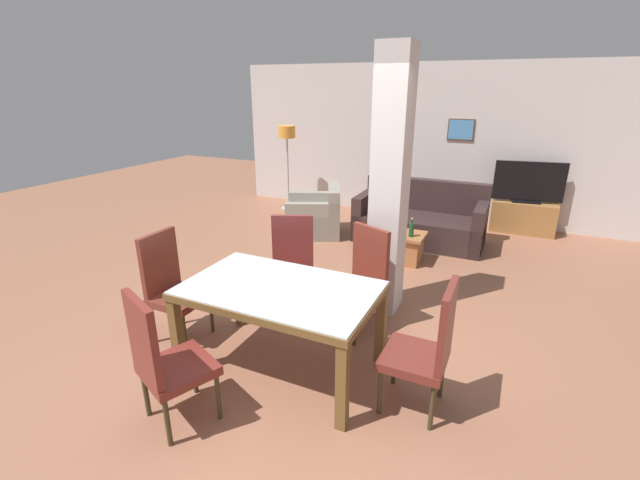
% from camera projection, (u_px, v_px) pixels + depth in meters
% --- Properties ---
extents(ground_plane, '(18.00, 18.00, 0.00)m').
position_uv_depth(ground_plane, '(282.00, 366.00, 3.75)').
color(ground_plane, '#996147').
extents(back_wall, '(7.20, 0.09, 2.70)m').
position_uv_depth(back_wall, '(423.00, 142.00, 7.67)').
color(back_wall, silver).
rests_on(back_wall, ground_plane).
extents(divider_pillar, '(0.32, 0.37, 2.70)m').
position_uv_depth(divider_pillar, '(390.00, 187.00, 4.30)').
color(divider_pillar, silver).
rests_on(divider_pillar, ground_plane).
extents(dining_table, '(1.58, 0.98, 0.77)m').
position_uv_depth(dining_table, '(280.00, 304.00, 3.54)').
color(dining_table, brown).
rests_on(dining_table, ground_plane).
extents(dining_chair_far_right, '(0.61, 0.61, 1.05)m').
position_uv_depth(dining_chair_far_right, '(362.00, 278.00, 4.17)').
color(dining_chair_far_right, maroon).
rests_on(dining_chair_far_right, ground_plane).
extents(dining_chair_head_right, '(0.46, 0.46, 1.05)m').
position_uv_depth(dining_chair_head_right, '(428.00, 346.00, 3.08)').
color(dining_chair_head_right, maroon).
rests_on(dining_chair_head_right, ground_plane).
extents(dining_chair_head_left, '(0.46, 0.46, 1.05)m').
position_uv_depth(dining_chair_head_left, '(172.00, 284.00, 4.04)').
color(dining_chair_head_left, brown).
rests_on(dining_chair_head_left, ground_plane).
extents(dining_chair_far_left, '(0.60, 0.60, 1.05)m').
position_uv_depth(dining_chair_far_left, '(292.00, 264.00, 4.50)').
color(dining_chair_far_left, maroon).
rests_on(dining_chair_far_left, ground_plane).
extents(dining_chair_near_left, '(0.60, 0.60, 1.05)m').
position_uv_depth(dining_chair_near_left, '(164.00, 359.00, 2.94)').
color(dining_chair_near_left, maroon).
rests_on(dining_chair_near_left, ground_plane).
extents(sofa, '(1.93, 0.93, 0.91)m').
position_uv_depth(sofa, '(420.00, 222.00, 6.70)').
color(sofa, '#352423').
rests_on(sofa, ground_plane).
extents(armchair, '(1.13, 1.14, 0.78)m').
position_uv_depth(armchair, '(316.00, 217.00, 7.02)').
color(armchair, gray).
rests_on(armchair, ground_plane).
extents(coffee_table, '(0.65, 0.48, 0.41)m').
position_uv_depth(coffee_table, '(400.00, 246.00, 5.94)').
color(coffee_table, '#AA683A').
rests_on(coffee_table, ground_plane).
extents(bottle, '(0.07, 0.07, 0.26)m').
position_uv_depth(bottle, '(411.00, 230.00, 5.70)').
color(bottle, '#194C23').
rests_on(bottle, coffee_table).
extents(tv_stand, '(0.99, 0.40, 0.51)m').
position_uv_depth(tv_stand, '(523.00, 217.00, 7.09)').
color(tv_stand, '#A7713B').
rests_on(tv_stand, ground_plane).
extents(tv_screen, '(1.07, 0.27, 0.67)m').
position_uv_depth(tv_screen, '(529.00, 183.00, 6.89)').
color(tv_screen, black).
rests_on(tv_screen, tv_stand).
extents(floor_lamp, '(0.32, 0.32, 1.60)m').
position_uv_depth(floor_lamp, '(287.00, 140.00, 8.07)').
color(floor_lamp, '#B7B7BC').
rests_on(floor_lamp, ground_plane).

